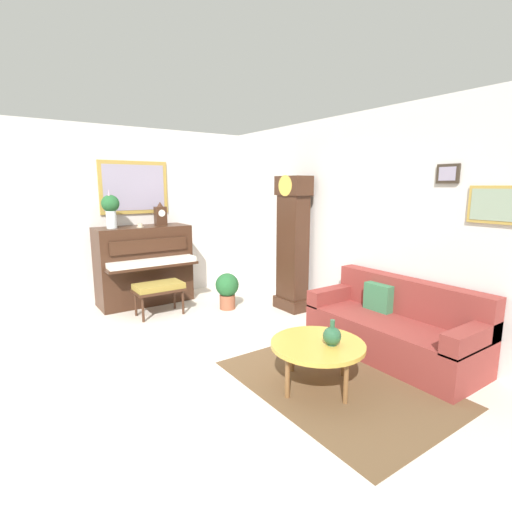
% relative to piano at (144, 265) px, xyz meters
% --- Properties ---
extents(ground_plane, '(6.40, 6.00, 0.10)m').
position_rel_piano_xyz_m(ground_plane, '(2.23, -0.35, -0.68)').
color(ground_plane, beige).
extents(wall_left, '(0.13, 4.90, 2.80)m').
position_rel_piano_xyz_m(wall_left, '(-0.37, -0.34, 0.78)').
color(wall_left, silver).
rests_on(wall_left, ground_plane).
extents(wall_back, '(5.30, 0.13, 2.80)m').
position_rel_piano_xyz_m(wall_back, '(2.24, 2.05, 0.77)').
color(wall_back, silver).
rests_on(wall_back, ground_plane).
extents(area_rug, '(2.10, 1.50, 0.01)m').
position_rel_piano_xyz_m(area_rug, '(3.62, 0.62, -0.63)').
color(area_rug, brown).
rests_on(area_rug, ground_plane).
extents(piano, '(0.87, 1.44, 1.25)m').
position_rel_piano_xyz_m(piano, '(0.00, 0.00, 0.00)').
color(piano, '#3D2316').
rests_on(piano, ground_plane).
extents(piano_bench, '(0.42, 0.70, 0.48)m').
position_rel_piano_xyz_m(piano_bench, '(0.72, -0.04, -0.22)').
color(piano_bench, '#3D2316').
rests_on(piano_bench, ground_plane).
extents(grandfather_clock, '(0.52, 0.34, 2.03)m').
position_rel_piano_xyz_m(grandfather_clock, '(1.60, 1.74, 0.34)').
color(grandfather_clock, '#3D2316').
rests_on(grandfather_clock, ground_plane).
extents(couch, '(1.90, 0.80, 0.84)m').
position_rel_piano_xyz_m(couch, '(3.51, 1.64, -0.32)').
color(couch, maroon).
rests_on(couch, ground_plane).
extents(coffee_table, '(0.88, 0.88, 0.44)m').
position_rel_piano_xyz_m(coffee_table, '(3.54, 0.43, -0.22)').
color(coffee_table, gold).
rests_on(coffee_table, ground_plane).
extents(mantel_clock, '(0.13, 0.18, 0.38)m').
position_rel_piano_xyz_m(mantel_clock, '(0.00, 0.30, 0.79)').
color(mantel_clock, '#3D2316').
rests_on(mantel_clock, piano).
extents(flower_vase, '(0.26, 0.26, 0.58)m').
position_rel_piano_xyz_m(flower_vase, '(0.00, -0.47, 0.93)').
color(flower_vase, silver).
rests_on(flower_vase, piano).
extents(teacup, '(0.12, 0.12, 0.06)m').
position_rel_piano_xyz_m(teacup, '(0.11, -0.07, 0.64)').
color(teacup, beige).
rests_on(teacup, piano).
extents(green_jug, '(0.17, 0.17, 0.24)m').
position_rel_piano_xyz_m(green_jug, '(3.65, 0.51, -0.11)').
color(green_jug, '#234C33').
rests_on(green_jug, coffee_table).
extents(potted_plant, '(0.36, 0.36, 0.56)m').
position_rel_piano_xyz_m(potted_plant, '(1.03, 0.93, -0.31)').
color(potted_plant, '#935138').
rests_on(potted_plant, ground_plane).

